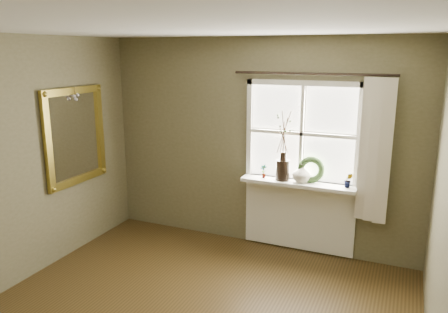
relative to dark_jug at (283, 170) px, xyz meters
name	(u,v)px	position (x,y,z in m)	size (l,w,h in m)	color
ceiling	(158,26)	(-0.36, -2.12, 1.56)	(4.50, 4.50, 0.00)	silver
wall_back	(259,144)	(-0.36, 0.18, 0.26)	(4.00, 0.10, 2.60)	brown
window_frame	(302,134)	(0.19, 0.11, 0.44)	(1.36, 0.06, 1.24)	white
window_sill	(298,183)	(0.19, 0.00, -0.14)	(1.36, 0.26, 0.04)	white
window_apron	(298,215)	(0.19, 0.11, -0.58)	(1.36, 0.04, 0.88)	white
dark_jug	(283,170)	(0.00, 0.00, 0.00)	(0.17, 0.17, 0.25)	black
cream_vase	(302,173)	(0.23, 0.00, -0.01)	(0.21, 0.21, 0.22)	silver
wreath	(311,172)	(0.33, 0.04, 0.00)	(0.31, 0.31, 0.08)	#2A421D
potted_plant_left	(264,171)	(-0.24, 0.00, -0.04)	(0.09, 0.06, 0.17)	#2A421D
potted_plant_right	(348,180)	(0.77, 0.00, -0.04)	(0.10, 0.08, 0.17)	#2A421D
curtain	(375,151)	(1.03, 0.01, 0.32)	(0.36, 0.12, 1.59)	beige
curtain_rod	(312,74)	(0.29, 0.05, 1.14)	(0.03, 0.03, 1.84)	black
gilt_mirror	(75,136)	(-2.33, -0.88, 0.40)	(0.10, 0.97, 1.16)	white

